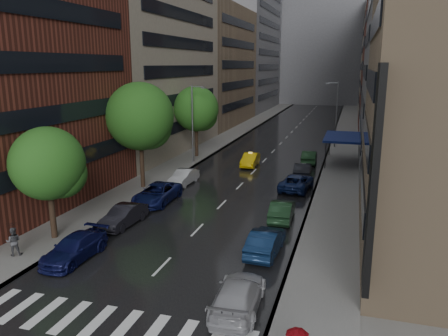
{
  "coord_description": "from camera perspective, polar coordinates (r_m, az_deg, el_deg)",
  "views": [
    {
      "loc": [
        10.09,
        -17.29,
        11.43
      ],
      "look_at": [
        0.0,
        16.65,
        3.0
      ],
      "focal_mm": 35.0,
      "sensor_mm": 36.0,
      "label": 1
    }
  ],
  "objects": [
    {
      "name": "street_lamp_left",
      "position": [
        50.96,
        -4.07,
        5.98
      ],
      "size": [
        1.74,
        0.22,
        9.0
      ],
      "color": "gray",
      "rests_on": "sidewalk_left"
    },
    {
      "name": "crosswalk",
      "position": [
        21.5,
        -14.62,
        -19.17
      ],
      "size": [
        13.15,
        2.8,
        0.01
      ],
      "color": "silver",
      "rests_on": "ground"
    },
    {
      "name": "building_far",
      "position": [
        135.74,
        12.73,
        15.01
      ],
      "size": [
        40.0,
        14.0,
        32.0
      ],
      "primitive_type": "cube",
      "color": "slate",
      "rests_on": "ground"
    },
    {
      "name": "tree_mid",
      "position": [
        40.78,
        -10.92,
        6.62
      ],
      "size": [
        6.22,
        6.22,
        9.92
      ],
      "color": "#382619",
      "rests_on": "ground"
    },
    {
      "name": "buildings_left",
      "position": [
        80.24,
        -1.76,
        16.64
      ],
      "size": [
        8.0,
        108.0,
        38.0
      ],
      "color": "maroon",
      "rests_on": "ground"
    },
    {
      "name": "sidewalk_right",
      "position": [
        68.25,
        15.43,
        3.33
      ],
      "size": [
        4.0,
        140.0,
        0.15
      ],
      "primitive_type": "cube",
      "color": "gray",
      "rests_on": "ground"
    },
    {
      "name": "taxi",
      "position": [
        50.27,
        3.45,
        1.09
      ],
      "size": [
        1.69,
        4.53,
        1.48
      ],
      "primitive_type": "imported",
      "rotation": [
        0.0,
        0.0,
        0.03
      ],
      "color": "gold",
      "rests_on": "ground"
    },
    {
      "name": "road",
      "position": [
        69.0,
        7.94,
        3.73
      ],
      "size": [
        14.0,
        140.0,
        0.01
      ],
      "primitive_type": "cube",
      "color": "black",
      "rests_on": "ground"
    },
    {
      "name": "tree_far",
      "position": [
        54.36,
        -3.67,
        7.72
      ],
      "size": [
        5.58,
        5.58,
        8.89
      ],
      "color": "#382619",
      "rests_on": "ground"
    },
    {
      "name": "parked_cars_right",
      "position": [
        36.19,
        8.39,
        -3.9
      ],
      "size": [
        3.04,
        38.0,
        1.57
      ],
      "color": "#A8A7AD",
      "rests_on": "ground"
    },
    {
      "name": "parked_cars_left",
      "position": [
        34.91,
        -10.71,
        -4.65
      ],
      "size": [
        2.69,
        22.37,
        1.61
      ],
      "color": "#0D103D",
      "rests_on": "ground"
    },
    {
      "name": "sidewalk_left",
      "position": [
        70.86,
        0.71,
        4.17
      ],
      "size": [
        4.0,
        140.0,
        0.15
      ],
      "primitive_type": "cube",
      "color": "gray",
      "rests_on": "ground"
    },
    {
      "name": "tree_near",
      "position": [
        30.28,
        -22.04,
        0.52
      ],
      "size": [
        4.77,
        4.77,
        7.6
      ],
      "color": "#382619",
      "rests_on": "ground"
    },
    {
      "name": "buildings_right",
      "position": [
        74.24,
        21.11,
        15.31
      ],
      "size": [
        8.05,
        109.1,
        36.0
      ],
      "color": "#937A5B",
      "rests_on": "ground"
    },
    {
      "name": "street_lamp_right",
      "position": [
        62.68,
        14.41,
        6.99
      ],
      "size": [
        1.74,
        0.22,
        9.0
      ],
      "color": "gray",
      "rests_on": "sidewalk_right"
    },
    {
      "name": "ped_black_umbrella",
      "position": [
        29.4,
        -25.87,
        -8.01
      ],
      "size": [
        1.08,
        1.03,
        2.09
      ],
      "color": "#47484C",
      "rests_on": "sidewalk_left"
    },
    {
      "name": "ground",
      "position": [
        23.06,
        -12.41,
        -16.67
      ],
      "size": [
        220.0,
        220.0,
        0.0
      ],
      "primitive_type": "plane",
      "color": "gray",
      "rests_on": "ground"
    },
    {
      "name": "awning",
      "position": [
        52.96,
        15.19,
        3.91
      ],
      "size": [
        4.0,
        8.0,
        3.12
      ],
      "color": "navy",
      "rests_on": "sidewalk_right"
    }
  ]
}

